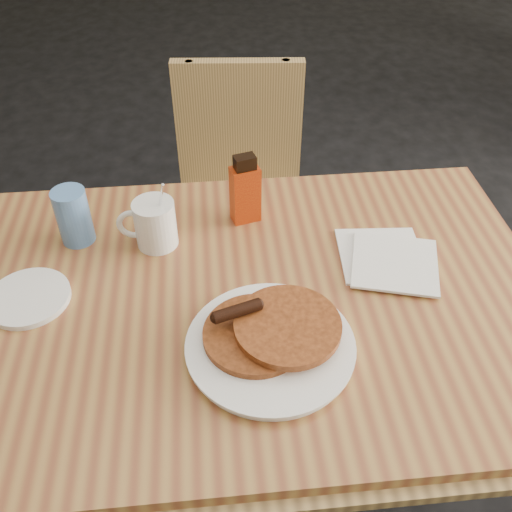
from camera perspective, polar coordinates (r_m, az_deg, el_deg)
The scene contains 9 objects.
floor at distance 1.73m, azimuth 2.04°, elevation -22.12°, with size 10.00×10.00×0.00m, color black.
main_table at distance 1.15m, azimuth -0.78°, elevation -5.33°, with size 1.29×0.92×0.75m.
chair_main_far at distance 1.84m, azimuth -1.61°, elevation 7.57°, with size 0.40×0.40×0.88m.
pancake_plate at distance 1.02m, azimuth 1.44°, elevation -8.41°, with size 0.30×0.30×0.07m.
coffee_mug at distance 1.22m, azimuth -10.18°, elevation 3.25°, with size 0.13×0.09×0.17m.
syrup_bottle at distance 1.26m, azimuth -1.09°, elevation 6.51°, with size 0.07×0.06×0.16m.
napkin_stack at distance 1.22m, azimuth 13.04°, elevation -0.30°, with size 0.21×0.22×0.01m.
blue_tumbler at distance 1.27m, azimuth -17.79°, elevation 3.81°, with size 0.07×0.07×0.13m, color #5788CC.
side_saucer at distance 1.19m, azimuth -21.80°, elevation -3.90°, with size 0.16×0.16×0.01m, color white.
Camera 1 is at (-0.08, -0.76, 1.55)m, focal length 40.00 mm.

